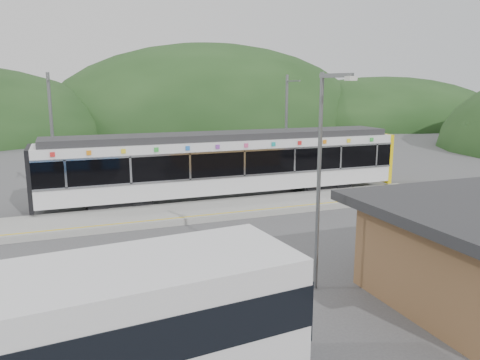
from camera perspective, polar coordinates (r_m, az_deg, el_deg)
name	(u,v)px	position (r m, az deg, el deg)	size (l,w,h in m)	color
ground	(228,232)	(20.56, -1.41, -6.38)	(120.00, 120.00, 0.00)	#4C4C4F
hills	(298,195)	(27.66, 7.05, -1.84)	(146.00, 149.00, 26.00)	#1E3D19
platform	(207,211)	(23.53, -4.10, -3.74)	(26.00, 3.20, 0.30)	#9E9E99
yellow_line	(214,214)	(22.29, -3.14, -4.17)	(26.00, 0.10, 0.01)	yellow
train	(227,163)	(26.26, -1.62, 2.13)	(20.44, 3.01, 3.74)	black
catenary_mast_west	(52,136)	(27.17, -21.90, 5.01)	(0.18, 1.80, 7.00)	slate
catenary_mast_east	(286,128)	(30.34, 5.68, 6.33)	(0.18, 1.80, 7.00)	slate
lamp_post	(322,165)	(14.07, 9.91, 1.81)	(0.50, 1.20, 6.66)	slate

